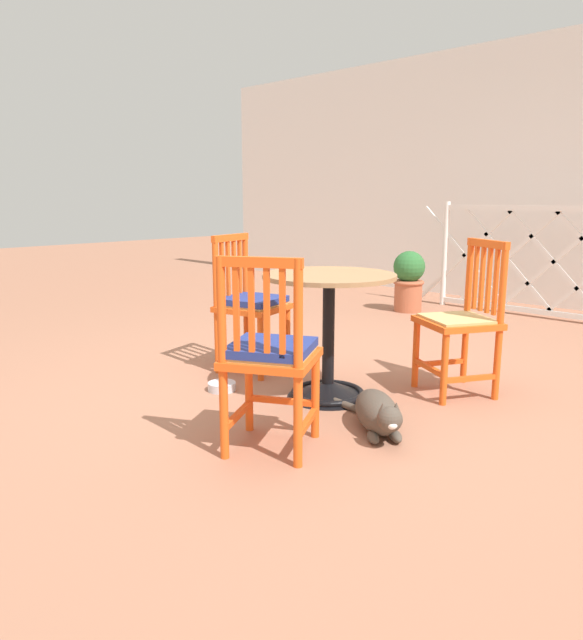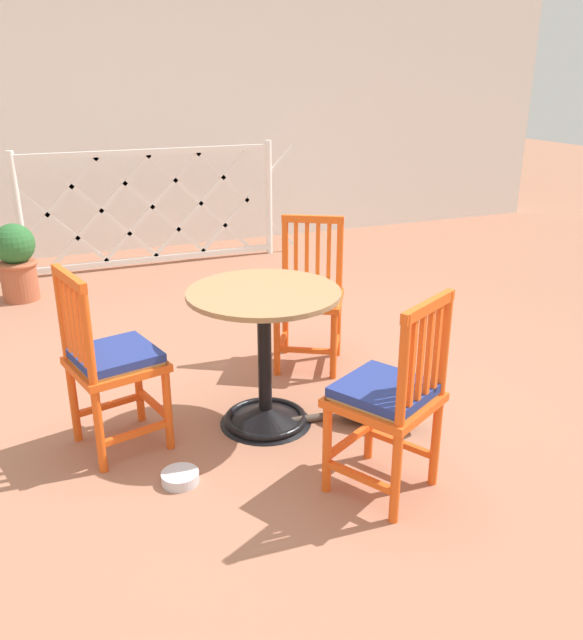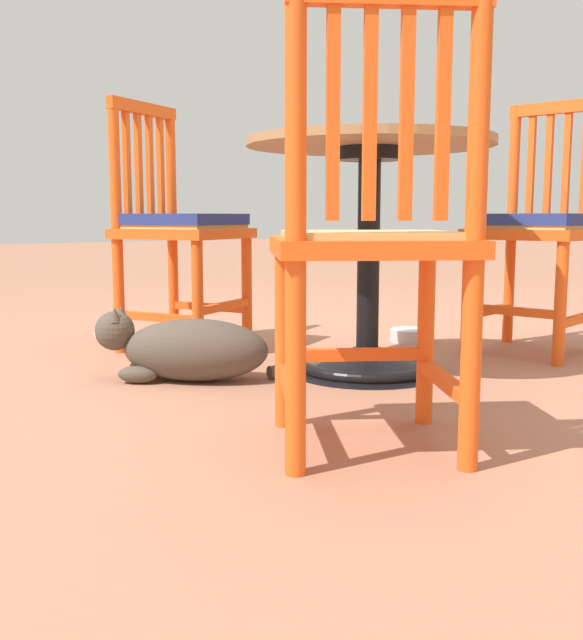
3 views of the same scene
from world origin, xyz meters
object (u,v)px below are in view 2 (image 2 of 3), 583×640
(tabby_cat, at_px, (376,408))
(pet_water_bowl, at_px, (180,477))
(terracotta_planter, at_px, (16,260))
(orange_chair_near_fence, at_px, (389,398))
(orange_chair_tucked_in, at_px, (309,298))
(cafe_table, at_px, (265,373))
(orange_chair_by_planter, at_px, (111,363))

(tabby_cat, xyz_separation_m, pet_water_bowl, (-1.07, -0.12, -0.07))
(terracotta_planter, bearing_deg, orange_chair_near_fence, -67.10)
(orange_chair_near_fence, height_order, orange_chair_tucked_in, same)
(cafe_table, bearing_deg, tabby_cat, -23.91)
(orange_chair_tucked_in, relative_size, tabby_cat, 1.37)
(tabby_cat, distance_m, terracotta_planter, 3.30)
(orange_chair_near_fence, distance_m, terracotta_planter, 3.64)
(orange_chair_by_planter, xyz_separation_m, pet_water_bowl, (0.20, -0.42, -0.42))
(orange_chair_tucked_in, distance_m, pet_water_bowl, 1.48)
(orange_chair_tucked_in, bearing_deg, orange_chair_by_planter, -156.78)
(orange_chair_tucked_in, height_order, orange_chair_by_planter, same)
(cafe_table, bearing_deg, pet_water_bowl, -146.55)
(cafe_table, height_order, orange_chair_tucked_in, orange_chair_tucked_in)
(terracotta_planter, xyz_separation_m, pet_water_bowl, (0.59, -2.97, -0.30))
(terracotta_planter, bearing_deg, pet_water_bowl, -78.67)
(cafe_table, distance_m, terracotta_planter, 2.85)
(orange_chair_tucked_in, distance_m, orange_chair_by_planter, 1.37)
(orange_chair_by_planter, bearing_deg, orange_chair_near_fence, -38.32)
(orange_chair_by_planter, bearing_deg, pet_water_bowl, -64.41)
(pet_water_bowl, bearing_deg, orange_chair_by_planter, 115.59)
(orange_chair_by_planter, xyz_separation_m, tabby_cat, (1.27, -0.30, -0.35))
(orange_chair_near_fence, distance_m, pet_water_bowl, 1.00)
(orange_chair_by_planter, relative_size, pet_water_bowl, 5.36)
(pet_water_bowl, bearing_deg, cafe_table, 33.45)
(tabby_cat, bearing_deg, orange_chair_by_planter, 166.73)
(tabby_cat, distance_m, pet_water_bowl, 1.08)
(cafe_table, bearing_deg, orange_chair_tucked_in, 49.69)
(cafe_table, distance_m, orange_chair_by_planter, 0.76)
(cafe_table, bearing_deg, terracotta_planter, 113.50)
(orange_chair_by_planter, height_order, pet_water_bowl, orange_chair_by_planter)
(orange_chair_near_fence, height_order, terracotta_planter, orange_chair_near_fence)
(orange_chair_tucked_in, bearing_deg, cafe_table, -130.31)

